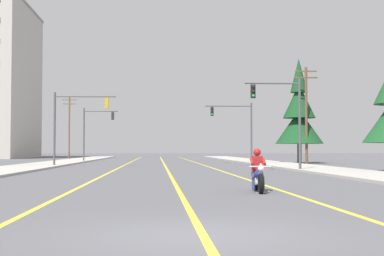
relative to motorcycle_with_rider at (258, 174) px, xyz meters
name	(u,v)px	position (x,y,z in m)	size (l,w,h in m)	color
ground_plane	(196,235)	(-2.75, -8.94, -0.59)	(400.00, 400.00, 0.00)	#515156
lane_stripe_center	(164,164)	(-2.64, 36.06, -0.58)	(0.16, 100.00, 0.01)	yellow
lane_stripe_left	(127,164)	(-6.30, 36.06, -0.58)	(0.16, 100.00, 0.01)	yellow
lane_stripe_right	(199,164)	(0.90, 36.06, -0.58)	(0.16, 100.00, 0.01)	yellow
sidewalk_kerb_right	(279,164)	(7.91, 31.06, -0.52)	(4.40, 110.00, 0.14)	#ADA89E
sidewalk_kerb_left	(45,165)	(-13.41, 31.06, -0.52)	(4.40, 110.00, 0.14)	#ADA89E
motorcycle_with_rider	(258,174)	(0.00, 0.00, 0.00)	(0.70, 2.19, 1.46)	black
traffic_signal_near_right	(284,111)	(5.12, 17.32, 3.44)	(3.79, 0.37, 6.20)	#47474C
traffic_signal_near_left	(73,117)	(-10.40, 27.23, 3.53)	(5.17, 0.39, 6.20)	#47474C
traffic_signal_mid_right	(238,123)	(4.89, 36.12, 3.51)	(4.83, 0.37, 6.20)	#47474C
traffic_signal_mid_left	(94,127)	(-10.65, 44.36, 3.45)	(3.99, 0.44, 6.20)	#47474C
utility_pole_right_far	(306,111)	(11.62, 34.91, 4.66)	(2.39, 0.26, 9.72)	brown
utility_pole_left_far	(69,126)	(-17.18, 67.83, 4.64)	(2.35, 0.26, 9.70)	brown
conifer_tree_right_verge_far	(299,115)	(11.43, 36.90, 4.43)	(4.97, 4.97, 10.95)	#4C3828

